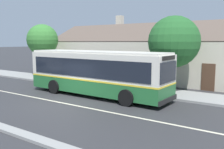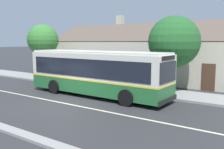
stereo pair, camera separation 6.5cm
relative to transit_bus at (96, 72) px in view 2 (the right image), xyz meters
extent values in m
plane|color=#2D2D30|center=(-0.48, -2.90, -1.67)|extent=(300.00, 300.00, 0.00)
cube|color=gray|center=(-0.48, 3.10, -1.59)|extent=(60.00, 3.00, 0.15)
cube|color=beige|center=(-0.48, -2.90, -1.66)|extent=(60.00, 0.16, 0.01)
cube|color=beige|center=(1.97, 10.49, 0.19)|extent=(26.84, 8.55, 3.72)
cube|color=brown|center=(1.97, 8.35, 3.01)|extent=(27.44, 4.34, 2.06)
cube|color=brown|center=(1.97, 12.63, 3.01)|extent=(27.44, 4.34, 2.06)
cube|color=beige|center=(-5.42, 11.34, 4.47)|extent=(0.70, 0.70, 1.20)
cube|color=black|center=(-7.43, 6.18, 0.38)|extent=(1.10, 0.06, 1.30)
cube|color=black|center=(1.97, 6.18, 0.38)|extent=(1.10, 0.06, 1.30)
cube|color=#4C3323|center=(5.99, 6.18, -0.62)|extent=(1.00, 0.06, 2.10)
cube|color=#236633|center=(-0.02, 0.00, -0.93)|extent=(10.66, 2.67, 0.92)
cube|color=yellow|center=(-0.02, 0.00, -0.42)|extent=(10.68, 2.69, 0.10)
cube|color=silver|center=(-0.02, 0.00, 0.47)|extent=(10.66, 2.67, 1.68)
cube|color=silver|center=(-0.02, 0.00, 1.37)|extent=(10.44, 2.55, 0.12)
cube|color=black|center=(0.00, 1.26, 0.37)|extent=(9.77, 0.19, 1.18)
cube|color=black|center=(-0.04, -1.27, 0.37)|extent=(9.77, 0.19, 1.18)
cube|color=black|center=(5.31, -0.09, 0.37)|extent=(0.08, 2.20, 1.18)
cube|color=black|center=(5.31, -0.09, 1.17)|extent=(0.07, 1.75, 0.24)
cube|color=black|center=(5.33, -0.09, -1.27)|extent=(0.12, 2.50, 0.28)
cube|color=#192D99|center=(-1.32, 1.29, -0.93)|extent=(2.97, 0.08, 0.64)
cube|color=black|center=(4.14, 1.20, -0.22)|extent=(0.90, 0.04, 2.36)
cylinder|color=black|center=(3.29, 1.19, -1.17)|extent=(1.00, 0.30, 1.00)
cylinder|color=black|center=(3.25, -1.31, -1.17)|extent=(1.00, 0.30, 1.00)
cylinder|color=black|center=(-2.92, 1.30, -1.17)|extent=(1.00, 0.30, 1.00)
cylinder|color=black|center=(-2.96, -1.20, -1.17)|extent=(1.00, 0.30, 1.00)
cube|color=brown|center=(-7.90, 2.70, -1.07)|extent=(1.69, 0.10, 0.04)
cube|color=brown|center=(-7.90, 2.55, -1.07)|extent=(1.69, 0.10, 0.04)
cube|color=brown|center=(-7.90, 2.41, -1.07)|extent=(1.69, 0.10, 0.04)
cube|color=brown|center=(-7.90, 2.28, -0.77)|extent=(1.69, 0.04, 0.10)
cube|color=brown|center=(-7.90, 2.28, -0.63)|extent=(1.69, 0.04, 0.10)
cube|color=black|center=(-7.23, 2.55, -1.29)|extent=(0.08, 0.43, 0.45)
cube|color=black|center=(-8.58, 2.55, -1.29)|extent=(0.08, 0.43, 0.45)
cylinder|color=#4C3828|center=(4.03, 3.96, -0.40)|extent=(0.29, 0.29, 2.54)
sphere|color=#235B28|center=(4.03, 3.96, 2.08)|extent=(3.72, 3.72, 3.72)
cylinder|color=#4C3828|center=(-10.41, 4.09, -0.23)|extent=(0.29, 0.29, 2.88)
sphere|color=#387A33|center=(-10.41, 4.09, 2.27)|extent=(3.26, 3.26, 3.26)
camera|label=1|loc=(10.68, -13.49, 2.09)|focal=40.00mm
camera|label=2|loc=(10.74, -13.45, 2.09)|focal=40.00mm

